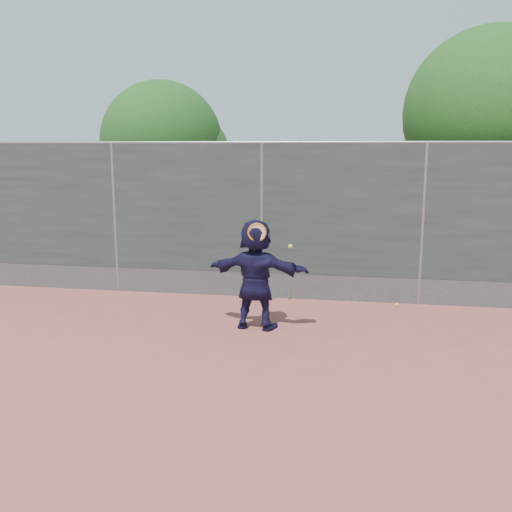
# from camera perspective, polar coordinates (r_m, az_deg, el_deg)

# --- Properties ---
(ground) EXTENTS (80.00, 80.00, 0.00)m
(ground) POSITION_cam_1_polar(r_m,az_deg,el_deg) (8.02, -3.54, -10.53)
(ground) COLOR #9E4C42
(ground) RESTS_ON ground
(player) EXTENTS (1.72, 0.73, 1.80)m
(player) POSITION_cam_1_polar(r_m,az_deg,el_deg) (9.19, -0.00, -1.84)
(player) COLOR #161336
(player) RESTS_ON ground
(ball_ground) EXTENTS (0.07, 0.07, 0.07)m
(ball_ground) POSITION_cam_1_polar(r_m,az_deg,el_deg) (10.95, 13.90, -4.74)
(ball_ground) COLOR #CCDD31
(ball_ground) RESTS_ON ground
(fence) EXTENTS (20.00, 0.06, 3.03)m
(fence) POSITION_cam_1_polar(r_m,az_deg,el_deg) (10.98, 0.58, 3.87)
(fence) COLOR #38423D
(fence) RESTS_ON ground
(swing_action) EXTENTS (0.71, 0.16, 0.51)m
(swing_action) POSITION_cam_1_polar(r_m,az_deg,el_deg) (8.85, 0.42, 2.13)
(swing_action) COLOR orange
(swing_action) RESTS_ON ground
(tree_right) EXTENTS (3.78, 3.60, 5.39)m
(tree_right) POSITION_cam_1_polar(r_m,az_deg,el_deg) (13.35, 23.09, 12.48)
(tree_right) COLOR #382314
(tree_right) RESTS_ON ground
(tree_left) EXTENTS (3.15, 3.00, 4.53)m
(tree_left) POSITION_cam_1_polar(r_m,az_deg,el_deg) (14.55, -8.74, 10.84)
(tree_left) COLOR #382314
(tree_left) RESTS_ON ground
(weed_clump) EXTENTS (0.68, 0.07, 0.30)m
(weed_clump) POSITION_cam_1_polar(r_m,az_deg,el_deg) (11.10, 1.97, -3.67)
(weed_clump) COLOR #387226
(weed_clump) RESTS_ON ground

